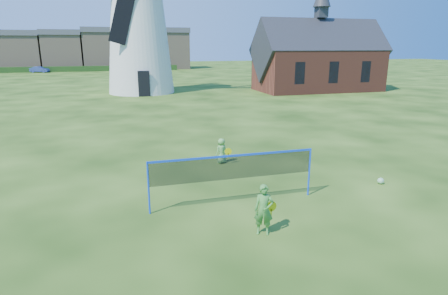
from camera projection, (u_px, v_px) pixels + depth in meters
ground at (222, 198)px, 11.74m from camera, size 220.00×220.00×0.00m
windmill at (138, 22)px, 36.62m from camera, size 15.93×6.55×20.61m
chapel at (318, 60)px, 39.55m from camera, size 13.30×6.45×11.24m
badminton_net at (234, 168)px, 11.01m from camera, size 5.05×0.05×1.55m
player_girl at (264, 210)px, 9.33m from camera, size 0.70×0.47×1.32m
player_boy at (222, 151)px, 15.14m from camera, size 0.65×0.49×1.03m
play_ball at (381, 181)px, 12.91m from camera, size 0.22×0.22×0.22m
terraced_houses at (24, 50)px, 72.30m from camera, size 64.50×8.40×8.35m
hedge at (5, 70)px, 67.00m from camera, size 62.00×0.80×1.00m
car_right at (40, 69)px, 67.79m from camera, size 3.47×2.03×1.08m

